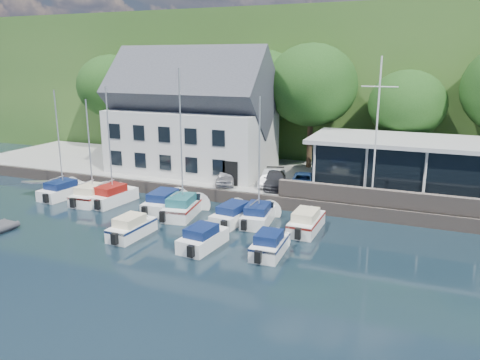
{
  "coord_description": "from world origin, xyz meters",
  "views": [
    {
      "loc": [
        13.03,
        -20.95,
        10.85
      ],
      "look_at": [
        0.77,
        9.0,
        2.51
      ],
      "focal_mm": 35.0,
      "sensor_mm": 36.0,
      "label": 1
    }
  ],
  "objects_px": {
    "club_pavilion": "(398,165)",
    "boat_r1_0": "(59,145)",
    "boat_r1_4": "(181,152)",
    "boat_r1_7": "(306,220)",
    "boat_r1_6": "(259,163)",
    "boat_r1_1": "(89,147)",
    "harbor_building": "(192,122)",
    "boat_r1_3": "(165,200)",
    "flagpole": "(376,131)",
    "boat_r1_2": "(109,145)",
    "car_silver": "(226,176)",
    "car_white": "(272,178)",
    "boat_r1_5": "(234,212)",
    "car_dgrey": "(275,179)",
    "car_blue": "(303,181)",
    "boat_r2_4": "(270,243)"
  },
  "relations": [
    {
      "from": "car_silver",
      "to": "club_pavilion",
      "type": "bearing_deg",
      "value": -3.51
    },
    {
      "from": "harbor_building",
      "to": "flagpole",
      "type": "xyz_separation_m",
      "value": [
        16.6,
        -4.07,
        0.7
      ]
    },
    {
      "from": "boat_r1_2",
      "to": "car_white",
      "type": "bearing_deg",
      "value": 37.42
    },
    {
      "from": "harbor_building",
      "to": "car_silver",
      "type": "bearing_deg",
      "value": -35.92
    },
    {
      "from": "boat_r1_7",
      "to": "boat_r1_2",
      "type": "bearing_deg",
      "value": -179.91
    },
    {
      "from": "car_white",
      "to": "car_dgrey",
      "type": "bearing_deg",
      "value": -52.41
    },
    {
      "from": "boat_r1_4",
      "to": "boat_r1_7",
      "type": "bearing_deg",
      "value": -6.62
    },
    {
      "from": "harbor_building",
      "to": "boat_r1_3",
      "type": "bearing_deg",
      "value": -75.51
    },
    {
      "from": "car_dgrey",
      "to": "boat_r1_3",
      "type": "xyz_separation_m",
      "value": [
        -6.68,
        -5.75,
        -0.87
      ]
    },
    {
      "from": "car_silver",
      "to": "car_dgrey",
      "type": "bearing_deg",
      "value": -9.31
    },
    {
      "from": "club_pavilion",
      "to": "boat_r1_1",
      "type": "xyz_separation_m",
      "value": [
        -21.87,
        -8.85,
        1.38
      ]
    },
    {
      "from": "car_dgrey",
      "to": "flagpole",
      "type": "height_order",
      "value": "flagpole"
    },
    {
      "from": "car_white",
      "to": "boat_r1_1",
      "type": "height_order",
      "value": "boat_r1_1"
    },
    {
      "from": "car_white",
      "to": "car_dgrey",
      "type": "distance_m",
      "value": 0.63
    },
    {
      "from": "car_dgrey",
      "to": "boat_r1_6",
      "type": "relative_size",
      "value": 0.51
    },
    {
      "from": "boat_r1_4",
      "to": "boat_r1_5",
      "type": "distance_m",
      "value": 5.57
    },
    {
      "from": "flagpole",
      "to": "boat_r1_7",
      "type": "bearing_deg",
      "value": -124.39
    },
    {
      "from": "boat_r1_0",
      "to": "boat_r1_4",
      "type": "distance_m",
      "value": 11.29
    },
    {
      "from": "flagpole",
      "to": "club_pavilion",
      "type": "bearing_deg",
      "value": 68.53
    },
    {
      "from": "boat_r1_4",
      "to": "boat_r1_7",
      "type": "height_order",
      "value": "boat_r1_4"
    },
    {
      "from": "harbor_building",
      "to": "club_pavilion",
      "type": "xyz_separation_m",
      "value": [
        18.0,
        -0.5,
        -2.3
      ]
    },
    {
      "from": "boat_r1_0",
      "to": "club_pavilion",
      "type": "bearing_deg",
      "value": 25.41
    },
    {
      "from": "car_silver",
      "to": "flagpole",
      "type": "height_order",
      "value": "flagpole"
    },
    {
      "from": "boat_r1_0",
      "to": "boat_r1_7",
      "type": "bearing_deg",
      "value": 6.36
    },
    {
      "from": "car_dgrey",
      "to": "boat_r1_6",
      "type": "xyz_separation_m",
      "value": [
        0.76,
        -5.81,
        2.6
      ]
    },
    {
      "from": "boat_r1_0",
      "to": "boat_r1_5",
      "type": "relative_size",
      "value": 1.43
    },
    {
      "from": "car_dgrey",
      "to": "boat_r1_4",
      "type": "distance_m",
      "value": 8.56
    },
    {
      "from": "car_dgrey",
      "to": "boat_r1_1",
      "type": "distance_m",
      "value": 14.55
    },
    {
      "from": "club_pavilion",
      "to": "boat_r1_0",
      "type": "xyz_separation_m",
      "value": [
        -25.09,
        -8.57,
        1.26
      ]
    },
    {
      "from": "boat_r1_4",
      "to": "boat_r1_6",
      "type": "distance_m",
      "value": 5.59
    },
    {
      "from": "boat_r1_3",
      "to": "boat_r1_7",
      "type": "bearing_deg",
      "value": -6.61
    },
    {
      "from": "harbor_building",
      "to": "club_pavilion",
      "type": "bearing_deg",
      "value": -1.59
    },
    {
      "from": "car_silver",
      "to": "car_blue",
      "type": "distance_m",
      "value": 6.27
    },
    {
      "from": "boat_r1_3",
      "to": "boat_r1_2",
      "type": "bearing_deg",
      "value": 176.99
    },
    {
      "from": "car_silver",
      "to": "car_white",
      "type": "height_order",
      "value": "car_silver"
    },
    {
      "from": "boat_r1_1",
      "to": "boat_r2_4",
      "type": "distance_m",
      "value": 17.0
    },
    {
      "from": "car_dgrey",
      "to": "boat_r1_5",
      "type": "height_order",
      "value": "car_dgrey"
    },
    {
      "from": "boat_r1_6",
      "to": "boat_r1_7",
      "type": "height_order",
      "value": "boat_r1_6"
    },
    {
      "from": "boat_r1_4",
      "to": "club_pavilion",
      "type": "bearing_deg",
      "value": 24.18
    },
    {
      "from": "car_white",
      "to": "boat_r1_4",
      "type": "xyz_separation_m",
      "value": [
        -4.36,
        -6.89,
        3.05
      ]
    },
    {
      "from": "boat_r1_0",
      "to": "car_silver",
      "type": "bearing_deg",
      "value": 30.94
    },
    {
      "from": "boat_r2_4",
      "to": "car_blue",
      "type": "bearing_deg",
      "value": 92.83
    },
    {
      "from": "car_silver",
      "to": "boat_r1_6",
      "type": "relative_size",
      "value": 0.44
    },
    {
      "from": "harbor_building",
      "to": "boat_r1_4",
      "type": "relative_size",
      "value": 1.54
    },
    {
      "from": "car_silver",
      "to": "boat_r1_5",
      "type": "xyz_separation_m",
      "value": [
        3.08,
        -5.65,
        -0.96
      ]
    },
    {
      "from": "boat_r1_7",
      "to": "boat_r1_6",
      "type": "bearing_deg",
      "value": 176.42
    },
    {
      "from": "car_white",
      "to": "boat_r1_5",
      "type": "bearing_deg",
      "value": -97.65
    },
    {
      "from": "boat_r1_0",
      "to": "boat_r1_4",
      "type": "bearing_deg",
      "value": 4.42
    },
    {
      "from": "club_pavilion",
      "to": "boat_r1_7",
      "type": "distance_m",
      "value": 10.19
    },
    {
      "from": "boat_r1_2",
      "to": "boat_r1_5",
      "type": "distance_m",
      "value": 11.06
    }
  ]
}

